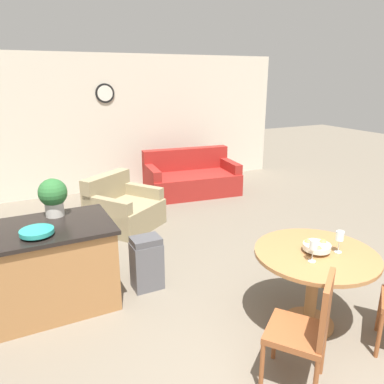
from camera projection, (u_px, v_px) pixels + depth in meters
The scene contains 12 objects.
wall_back at pixel (102, 124), 7.45m from camera, with size 8.00×0.09×2.70m.
dining_table at pixel (314, 269), 3.42m from camera, with size 1.10×1.10×0.77m.
dining_chair_near_left at pixel (307, 327), 2.74m from camera, with size 0.59×0.59×0.96m.
fruit_bowl at pixel (317, 247), 3.36m from camera, with size 0.24×0.24×0.10m.
wine_glass_left at pixel (313, 246), 3.16m from camera, with size 0.07×0.07×0.20m.
wine_glass_right at pixel (340, 237), 3.33m from camera, with size 0.07×0.07×0.20m.
kitchen_island at pixel (49, 267), 3.78m from camera, with size 1.29×0.87×0.88m.
teal_bowl at pixel (37, 232), 3.42m from camera, with size 0.30×0.30×0.06m.
potted_plant at pixel (53, 195), 3.86m from camera, with size 0.29×0.29×0.40m.
trash_bin at pixel (147, 263), 4.15m from camera, with size 0.33×0.25×0.61m.
couch at pixel (191, 179), 7.53m from camera, with size 1.89×1.19×0.86m.
armchair at pixel (123, 210), 5.86m from camera, with size 1.29×1.28×0.81m.
Camera 1 is at (-1.77, -1.40, 2.30)m, focal length 35.00 mm.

